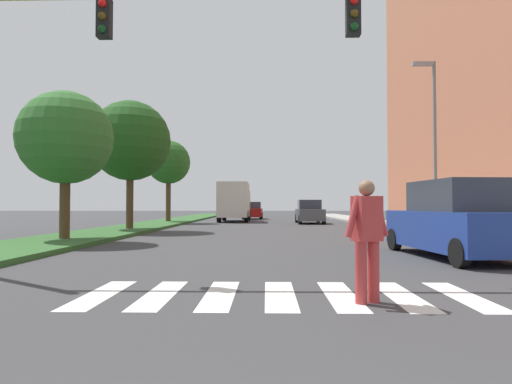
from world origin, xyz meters
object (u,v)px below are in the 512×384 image
street_lamp_right (433,131)px  sedan_distant (253,211)px  tree_far (130,141)px  truck_box_delivery (235,201)px  tree_mid (66,138)px  sedan_midblock (309,213)px  pedestrian_performer (367,235)px  tree_distant (169,163)px  suv_crossing (456,221)px  traffic_light_gantry (103,54)px

street_lamp_right → sedan_distant: (-8.58, 22.64, -3.83)m
tree_far → truck_box_delivery: (4.41, 13.16, -2.99)m
tree_mid → tree_far: 6.75m
tree_mid → sedan_midblock: (10.37, 16.47, -2.96)m
pedestrian_performer → truck_box_delivery: size_ratio=0.27×
tree_mid → street_lamp_right: 15.00m
tree_mid → tree_far: tree_far is taller
pedestrian_performer → sedan_midblock: 25.97m
pedestrian_performer → sedan_distant: 35.90m
tree_distant → suv_crossing: (12.14, -21.02, -3.57)m
street_lamp_right → truck_box_delivery: bearing=121.4°
suv_crossing → tree_far: bearing=137.4°
pedestrian_performer → truck_box_delivery: bearing=97.7°
sedan_midblock → truck_box_delivery: 6.69m
tree_distant → sedan_midblock: tree_distant is taller
street_lamp_right → sedan_midblock: street_lamp_right is taller
sedan_midblock → sedan_distant: (-4.44, 9.88, -0.03)m
street_lamp_right → truck_box_delivery: size_ratio=1.21×
traffic_light_gantry → truck_box_delivery: (0.70, 26.76, -2.74)m
street_lamp_right → sedan_distant: 24.52m
tree_mid → traffic_light_gantry: 7.99m
truck_box_delivery → suv_crossing: bearing=-72.8°
tree_far → pedestrian_performer: size_ratio=3.87×
suv_crossing → tree_mid: bearing=160.9°
tree_distant → suv_crossing: size_ratio=1.26×
tree_mid → tree_far: bearing=87.9°
pedestrian_performer → suv_crossing: suv_crossing is taller
traffic_light_gantry → sedan_midblock: bearing=74.7°
tree_mid → sedan_midblock: bearing=57.8°
pedestrian_performer → sedan_midblock: sedan_midblock is taller
sedan_midblock → sedan_distant: bearing=114.2°
tree_far → street_lamp_right: (14.27, -2.98, -0.03)m
tree_distant → truck_box_delivery: (4.72, 3.02, -2.87)m
tree_distant → truck_box_delivery: bearing=32.7°
tree_mid → pedestrian_performer: 13.09m
pedestrian_performer → sedan_distant: (-2.69, 35.80, -0.17)m
truck_box_delivery → tree_distant: bearing=-147.3°
traffic_light_gantry → suv_crossing: (8.12, 2.71, -3.44)m
tree_distant → sedan_midblock: 11.08m
suv_crossing → sedan_midblock: size_ratio=1.13×
traffic_light_gantry → pedestrian_performer: 6.32m
tree_mid → suv_crossing: (12.08, -4.19, -2.82)m
tree_mid → sedan_midblock: tree_mid is taller
tree_far → pedestrian_performer: tree_far is taller
tree_mid → tree_far: size_ratio=0.81×
tree_distant → street_lamp_right: size_ratio=0.80×
traffic_light_gantry → street_lamp_right: street_lamp_right is taller
tree_distant → pedestrian_performer: size_ratio=3.55×
tree_mid → tree_distant: (-0.06, 16.82, 0.75)m
street_lamp_right → tree_mid: bearing=-165.7°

